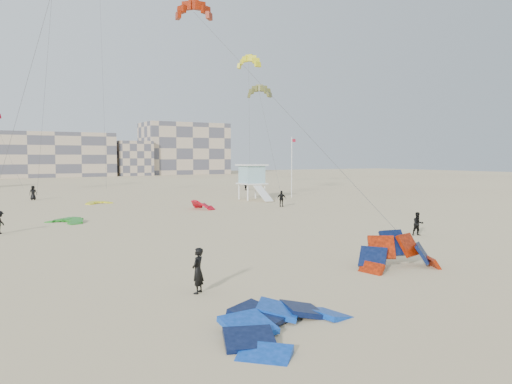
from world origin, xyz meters
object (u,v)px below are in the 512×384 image
kite_ground_orange (400,269)px  kitesurfer_main (198,271)px  kite_ground_blue (285,330)px  lifeguard_tower_near (252,182)px

kite_ground_orange → kitesurfer_main: size_ratio=2.35×
kite_ground_blue → kitesurfer_main: 5.39m
kite_ground_blue → lifeguard_tower_near: size_ratio=0.82×
kitesurfer_main → lifeguard_tower_near: 43.49m
kite_ground_blue → kite_ground_orange: (9.49, 4.37, 0.00)m
kite_ground_orange → lifeguard_tower_near: 39.89m
kite_ground_blue → kite_ground_orange: size_ratio=1.18×
kite_ground_blue → lifeguard_tower_near: (22.65, 41.96, 2.22)m
kite_ground_blue → kitesurfer_main: size_ratio=2.78×
kite_ground_orange → lifeguard_tower_near: bearing=79.6°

